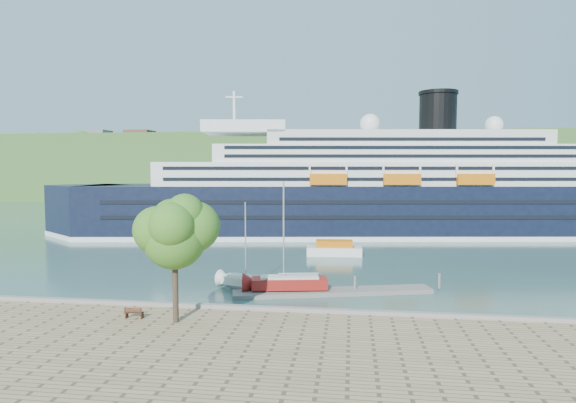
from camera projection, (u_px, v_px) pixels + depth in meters
The scene contains 10 objects.
ground at pixel (270, 322), 37.19m from camera, with size 400.00×400.00×0.00m, color #2D5047.
far_hillside at pixel (336, 168), 179.71m from camera, with size 400.00×50.00×24.00m, color #365923.
quay_coping at pixel (269, 308), 36.91m from camera, with size 220.00×0.50×0.30m, color slate.
cruise_ship at pixel (369, 164), 84.64m from camera, with size 112.88×16.44×25.35m, color black, non-canonical shape.
park_bench at pixel (134, 312), 34.94m from camera, with size 1.40×0.57×0.90m, color #462314, non-canonical shape.
promenade_tree at pixel (175, 253), 33.74m from camera, with size 5.95×5.95×9.86m, color #2E681B, non-canonical shape.
floating_pontoon at pixel (333, 292), 45.48m from camera, with size 18.92×2.31×0.42m, color gray, non-canonical shape.
sailboat_white_near at pixel (249, 248), 46.74m from camera, with size 6.35×1.76×8.20m, color silver, non-canonical shape.
sailboat_red at pixel (289, 241), 45.19m from camera, with size 7.88×2.19×10.18m, color maroon, non-canonical shape.
tender_launch at pixel (334, 248), 65.47m from camera, with size 7.50×2.57×2.07m, color #D1680C, non-canonical shape.
Camera 1 is at (6.27, -35.93, 11.92)m, focal length 30.00 mm.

